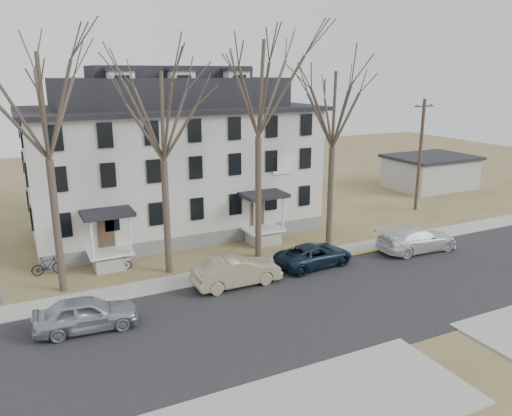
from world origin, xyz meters
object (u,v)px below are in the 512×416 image
utility_pole_far (420,154)px  bicycle_left (117,263)px  tree_mid_right (334,104)px  car_silver (86,314)px  car_tan (236,272)px  bicycle_right (48,266)px  boarding_house (173,159)px  car_white (417,239)px  car_navy (314,256)px  tree_mid_left (161,110)px  tree_center (258,81)px  tree_far_left (43,99)px

utility_pole_far → bicycle_left: (-26.25, -2.63, -4.44)m
tree_mid_right → car_silver: tree_mid_right is taller
car_tan → bicycle_right: size_ratio=2.71×
boarding_house → car_white: 18.23m
car_silver → car_tan: 8.42m
car_silver → bicycle_right: car_silver is taller
boarding_house → bicycle_right: boarding_house is taller
car_silver → car_navy: (13.78, 2.05, -0.11)m
tree_mid_right → bicycle_left: bearing=173.7°
tree_mid_left → utility_pole_far: tree_mid_left is taller
tree_center → bicycle_left: size_ratio=8.39×
bicycle_right → tree_center: bearing=-101.5°
tree_mid_left → car_navy: (8.33, -3.09, -8.91)m
tree_far_left → utility_pole_far: size_ratio=1.44×
tree_mid_left → utility_pole_far: bearing=10.1°
car_silver → bicycle_right: size_ratio=2.52×
tree_mid_left → tree_mid_right: 11.50m
tree_mid_left → bicycle_left: (-2.75, 1.57, -9.14)m
car_navy → tree_center: bearing=32.0°
tree_center → car_white: tree_center is taller
utility_pole_far → car_navy: utility_pole_far is taller
boarding_house → bicycle_right: 12.03m
boarding_house → car_silver: (-8.46, -13.30, -4.58)m
car_white → tree_center: bearing=71.6°
bicycle_right → utility_pole_far: bearing=-86.6°
boarding_house → tree_mid_right: size_ratio=1.63×
tree_far_left → boarding_house: bearing=42.2°
tree_far_left → utility_pole_far: 30.29m
tree_mid_left → car_white: 18.60m
car_tan → car_navy: bearing=-85.2°
tree_mid_left → car_silver: 11.56m
tree_mid_left → utility_pole_far: size_ratio=1.34×
tree_mid_left → car_tan: tree_mid_left is taller
car_white → bicycle_left: bearing=76.6°
car_white → bicycle_left: 19.46m
tree_mid_right → car_white: 10.56m
boarding_house → bicycle_right: (-9.55, -5.50, -4.82)m
tree_mid_left → tree_center: tree_center is taller
tree_far_left → car_silver: size_ratio=2.93×
tree_center → car_white: (9.95, -3.84, -10.26)m
tree_mid_right → car_white: (4.45, -3.84, -8.78)m
tree_mid_left → bicycle_right: tree_mid_left is taller
car_navy → car_white: (7.62, -0.75, 0.13)m
tree_center → bicycle_left: 13.85m
tree_center → utility_pole_far: (17.50, 4.20, -6.18)m
car_navy → boarding_house: bearing=20.3°
tree_center → tree_mid_right: tree_center is taller
tree_far_left → utility_pole_far: tree_far_left is taller
tree_far_left → car_navy: bearing=-12.2°
car_tan → bicycle_left: (-5.57, 5.20, -0.37)m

